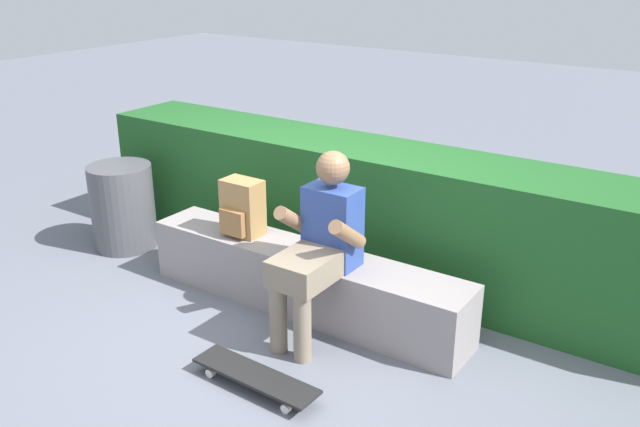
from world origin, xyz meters
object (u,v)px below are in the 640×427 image
(person_skater, at_px, (320,242))
(trash_bin, at_px, (123,206))
(skateboard_near_person, at_px, (255,376))
(backpack_on_bench, at_px, (242,208))
(bench_main, at_px, (303,280))

(person_skater, height_order, trash_bin, person_skater)
(skateboard_near_person, bearing_deg, person_skater, 92.78)
(backpack_on_bench, relative_size, trash_bin, 0.57)
(person_skater, height_order, backpack_on_bench, person_skater)
(person_skater, relative_size, trash_bin, 1.70)
(skateboard_near_person, relative_size, trash_bin, 1.15)
(bench_main, height_order, person_skater, person_skater)
(trash_bin, bearing_deg, backpack_on_bench, -1.91)
(person_skater, distance_m, trash_bin, 2.16)
(bench_main, distance_m, person_skater, 0.54)
(person_skater, height_order, skateboard_near_person, person_skater)
(bench_main, bearing_deg, trash_bin, 178.91)
(bench_main, relative_size, person_skater, 2.02)
(bench_main, xyz_separation_m, skateboard_near_person, (0.31, -0.90, -0.14))
(bench_main, xyz_separation_m, trash_bin, (-1.85, 0.04, 0.13))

